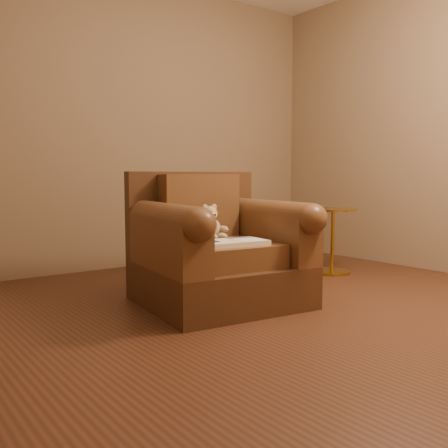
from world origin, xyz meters
TOP-DOWN VIEW (x-y plane):
  - floor at (0.00, 0.00)m, footprint 4.00×4.00m
  - room at (0.00, 0.00)m, footprint 4.02×4.02m
  - armchair at (-0.26, 0.40)m, footprint 1.09×1.05m
  - teddy_bear at (-0.24, 0.48)m, footprint 0.18×0.20m
  - guidebook at (-0.30, 0.15)m, footprint 0.43×0.30m
  - side_table at (1.16, 0.61)m, footprint 0.41×0.41m

SIDE VIEW (x-z plane):
  - floor at x=0.00m, z-range 0.00..0.00m
  - side_table at x=1.16m, z-range 0.02..0.60m
  - armchair at x=-0.26m, z-range -0.10..0.79m
  - guidebook at x=-0.30m, z-range 0.42..0.46m
  - teddy_bear at x=-0.24m, z-range 0.39..0.64m
  - room at x=0.00m, z-range 0.36..3.07m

